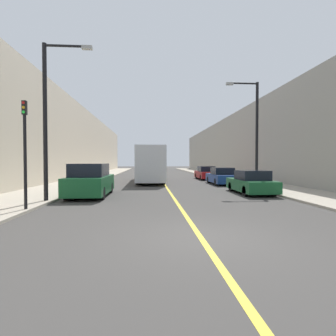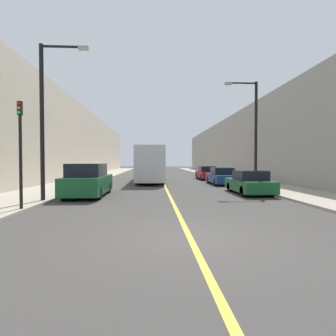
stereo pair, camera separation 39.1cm
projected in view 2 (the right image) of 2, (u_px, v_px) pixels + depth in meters
The scene contains 14 objects.
ground_plane at pixel (190, 237), 6.90m from camera, with size 200.00×200.00×0.00m, color #3F3D3A.
sidewalk_left at pixel (102, 175), 36.38m from camera, with size 3.93×72.00×0.11m, color #A89E8C.
sidewalk_right at pixel (216, 175), 37.30m from camera, with size 3.93×72.00×0.11m, color #A89E8C.
building_row_left at pixel (73, 143), 36.04m from camera, with size 4.00×72.00×9.23m, color beige.
building_row_right at pixel (243, 146), 37.43m from camera, with size 4.00×72.00×8.47m, color gray.
road_center_line at pixel (160, 176), 36.85m from camera, with size 0.16×72.00×0.01m, color gold.
bus at pixel (150, 164), 25.96m from camera, with size 2.52×10.79×3.33m.
parked_suv_left at pixel (88, 181), 15.05m from camera, with size 2.05×4.72×1.88m.
car_right_near at pixel (249, 183), 16.19m from camera, with size 1.88×4.24×1.45m.
car_right_mid at pixel (221, 177), 22.85m from camera, with size 1.86×4.40×1.47m.
car_right_far at pixel (207, 173), 29.22m from camera, with size 1.82×4.58×1.47m.
street_lamp_left at pixel (46, 112), 12.70m from camera, with size 2.36×0.24×7.56m.
street_lamp_right at pixel (253, 128), 18.57m from camera, with size 2.36×0.24×7.52m.
traffic_light at pixel (20, 151), 10.43m from camera, with size 0.16×0.18×4.28m.
Camera 2 is at (-0.97, -6.81, 2.01)m, focal length 28.00 mm.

